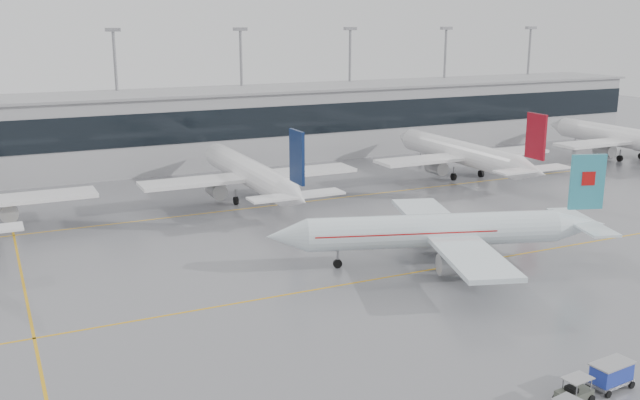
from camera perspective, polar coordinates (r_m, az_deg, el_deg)
name	(u,v)px	position (r m, az deg, el deg)	size (l,w,h in m)	color
ground	(375,279)	(67.69, 4.39, -6.35)	(320.00, 320.00, 0.00)	slate
taxi_line_main	(375,279)	(67.69, 4.39, -6.34)	(120.00, 0.25, 0.01)	orange
taxi_line_north	(261,207)	(93.68, -4.73, -0.55)	(120.00, 0.25, 0.01)	orange
taxi_line_cross	(22,277)	(73.79, -22.74, -5.69)	(0.25, 60.00, 0.01)	orange
terminal	(193,129)	(122.42, -10.15, 5.60)	(180.00, 15.00, 12.00)	#99999D
terminal_glass	(205,126)	(115.01, -9.17, 5.86)	(180.00, 0.20, 5.00)	black
terminal_roof	(191,92)	(121.68, -10.28, 8.49)	(182.00, 16.00, 0.40)	gray
light_masts	(181,82)	(127.36, -11.03, 9.21)	(156.40, 1.00, 22.60)	gray
air_canada_jet	(446,231)	(71.90, 10.03, -2.45)	(34.08, 27.46, 10.77)	white
parked_jet_c	(251,174)	(96.20, -5.56, 2.09)	(29.64, 36.96, 11.72)	white
parked_jet_d	(464,154)	(112.73, 11.43, 3.65)	(29.64, 36.96, 11.72)	white
parked_jet_e	(627,138)	(136.42, 23.35, 4.55)	(29.64, 36.96, 11.72)	white
baggage_tug	(574,394)	(49.59, 19.66, -14.41)	(3.56, 1.69, 1.70)	#45493F
baggage_cart	(612,373)	(51.99, 22.29, -12.70)	(3.13, 1.96, 1.84)	gray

